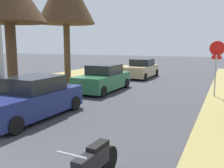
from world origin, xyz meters
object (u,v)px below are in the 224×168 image
object	(u,v)px
stop_sign_far	(217,56)
parked_motorcycle	(92,165)
parked_sedan_navy	(32,99)
parked_sedan_tan	(141,69)
parked_sedan_green	(103,79)

from	to	relation	value
stop_sign_far	parked_motorcycle	bearing A→B (deg)	-99.48
stop_sign_far	parked_sedan_navy	world-z (taller)	stop_sign_far
parked_sedan_navy	parked_sedan_tan	size ratio (longest dim) A/B	1.00
stop_sign_far	parked_sedan_navy	bearing A→B (deg)	-131.46
parked_motorcycle	parked_sedan_navy	bearing A→B (deg)	143.29
parked_sedan_tan	stop_sign_far	bearing A→B (deg)	-45.41
parked_sedan_tan	parked_sedan_navy	bearing A→B (deg)	-90.48
parked_sedan_tan	parked_motorcycle	bearing A→B (deg)	-75.22
parked_sedan_green	parked_sedan_tan	distance (m)	6.93
parked_sedan_green	parked_motorcycle	bearing A→B (deg)	-64.68
parked_sedan_green	parked_sedan_tan	world-z (taller)	same
parked_motorcycle	parked_sedan_tan	bearing A→B (deg)	104.78
parked_sedan_navy	parked_sedan_green	xyz separation A→B (m)	(-0.07, 6.25, 0.00)
parked_sedan_navy	parked_motorcycle	distance (m)	5.58
parked_sedan_navy	parked_sedan_tan	bearing A→B (deg)	89.52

